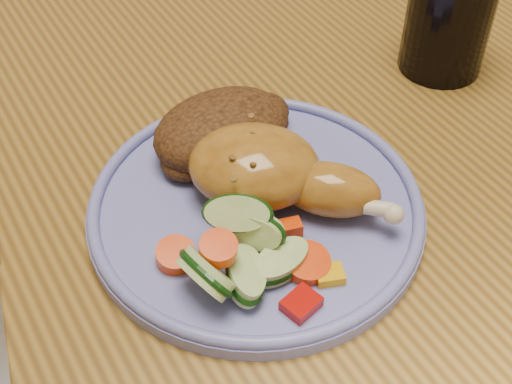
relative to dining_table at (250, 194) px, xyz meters
The scene contains 8 objects.
dining_table is the anchor object (origin of this frame).
chair_far 0.65m from the dining_table, 90.00° to the left, with size 0.42×0.42×0.91m.
plate 0.14m from the dining_table, 117.03° to the right, with size 0.27×0.27×0.01m, color #676DBA.
plate_rim 0.14m from the dining_table, 117.03° to the right, with size 0.26×0.26×0.01m, color #676DBA.
chicken_leg 0.15m from the dining_table, 108.96° to the right, with size 0.15×0.16×0.06m.
rice_pilaf 0.12m from the dining_table, 149.42° to the right, with size 0.13×0.09×0.05m.
vegetable_pile 0.20m from the dining_table, 120.54° to the right, with size 0.12×0.12×0.06m.
drinking_glass 0.25m from the dining_table, ahead, with size 0.08×0.08×0.11m, color black.
Camera 1 is at (-0.24, -0.42, 1.17)m, focal length 50.00 mm.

